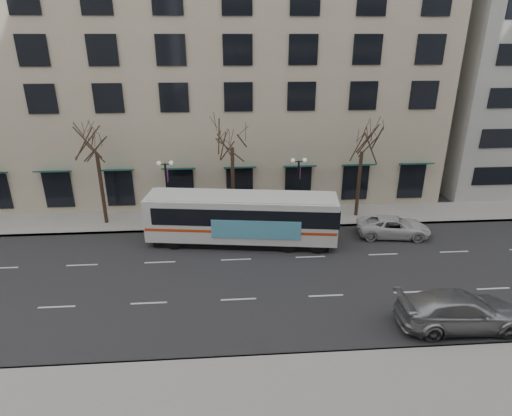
{
  "coord_description": "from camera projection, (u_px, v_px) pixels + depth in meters",
  "views": [
    {
      "loc": [
        -0.51,
        -22.7,
        13.89
      ],
      "look_at": [
        1.27,
        1.48,
        4.0
      ],
      "focal_mm": 30.0,
      "sensor_mm": 36.0,
      "label": 1
    }
  ],
  "objects": [
    {
      "name": "tree_far_left",
      "position": [
        95.0,
        140.0,
        31.16
      ],
      "size": [
        3.6,
        3.6,
        8.34
      ],
      "color": "black",
      "rests_on": "ground"
    },
    {
      "name": "tree_far_mid",
      "position": [
        232.0,
        135.0,
        31.76
      ],
      "size": [
        3.6,
        3.6,
        8.55
      ],
      "color": "black",
      "rests_on": "ground"
    },
    {
      "name": "lamp_post_left",
      "position": [
        167.0,
        190.0,
        32.37
      ],
      "size": [
        1.22,
        0.45,
        5.21
      ],
      "color": "black",
      "rests_on": "ground"
    },
    {
      "name": "building_hotel",
      "position": [
        207.0,
        55.0,
        40.97
      ],
      "size": [
        40.0,
        20.0,
        24.0
      ],
      "primitive_type": "cube",
      "color": "tan",
      "rests_on": "ground"
    },
    {
      "name": "sidewalk_far",
      "position": [
        295.0,
        217.0,
        34.86
      ],
      "size": [
        80.0,
        4.0,
        0.15
      ],
      "primitive_type": "cube",
      "color": "gray",
      "rests_on": "ground"
    },
    {
      "name": "silver_car",
      "position": [
        460.0,
        311.0,
        21.6
      ],
      "size": [
        6.4,
        2.68,
        1.85
      ],
      "primitive_type": "imported",
      "rotation": [
        0.0,
        0.0,
        1.56
      ],
      "color": "#94979B",
      "rests_on": "ground"
    },
    {
      "name": "tree_far_right",
      "position": [
        363.0,
        139.0,
        32.62
      ],
      "size": [
        3.6,
        3.6,
        8.06
      ],
      "color": "black",
      "rests_on": "ground"
    },
    {
      "name": "lamp_post_right",
      "position": [
        298.0,
        187.0,
        33.04
      ],
      "size": [
        1.22,
        0.45,
        5.21
      ],
      "color": "black",
      "rests_on": "ground"
    },
    {
      "name": "white_pickup",
      "position": [
        394.0,
        227.0,
        31.48
      ],
      "size": [
        5.53,
        3.09,
        1.46
      ],
      "primitive_type": "imported",
      "rotation": [
        0.0,
        0.0,
        1.44
      ],
      "color": "silver",
      "rests_on": "ground"
    },
    {
      "name": "city_bus",
      "position": [
        243.0,
        217.0,
        29.97
      ],
      "size": [
        13.53,
        4.66,
        3.6
      ],
      "rotation": [
        0.0,
        0.0,
        -0.14
      ],
      "color": "silver",
      "rests_on": "ground"
    },
    {
      "name": "ground",
      "position": [
        237.0,
        278.0,
        26.24
      ],
      "size": [
        160.0,
        160.0,
        0.0
      ],
      "primitive_type": "plane",
      "color": "black",
      "rests_on": "ground"
    }
  ]
}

